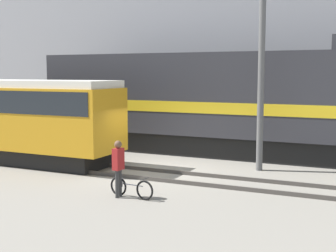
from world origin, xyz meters
name	(u,v)px	position (x,y,z in m)	size (l,w,h in m)	color
ground_plane	(157,171)	(0.00, 0.00, 0.00)	(120.00, 120.00, 0.00)	gray
track_near	(146,174)	(0.00, -0.87, 0.07)	(60.00, 1.50, 0.14)	#47423D
track_far	(199,151)	(0.00, 4.63, 0.07)	(60.00, 1.51, 0.14)	#47423D
building_backdrop	(242,48)	(0.00, 11.60, 5.34)	(40.29, 6.00, 10.67)	#99999E
freight_locomotive	(214,102)	(0.71, 4.63, 2.51)	(16.94, 3.04, 5.36)	black
streetcar	(14,115)	(-6.41, -0.87, 2.03)	(9.79, 2.54, 3.55)	black
bicycle	(131,188)	(1.06, -3.88, 0.31)	(1.61, 0.44, 0.68)	black
person	(118,163)	(0.66, -3.99, 1.09)	(0.26, 0.38, 1.78)	#333333
utility_pole_left	(262,47)	(3.62, 1.88, 4.86)	(0.25, 0.25, 9.71)	#595959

